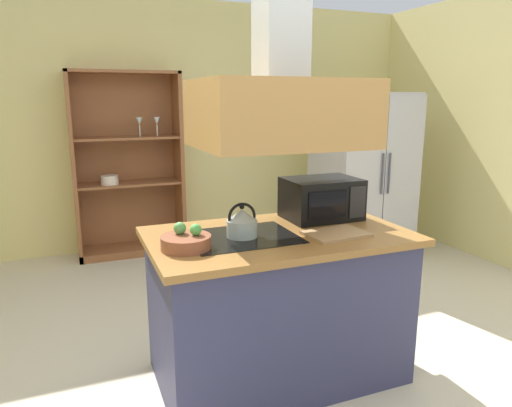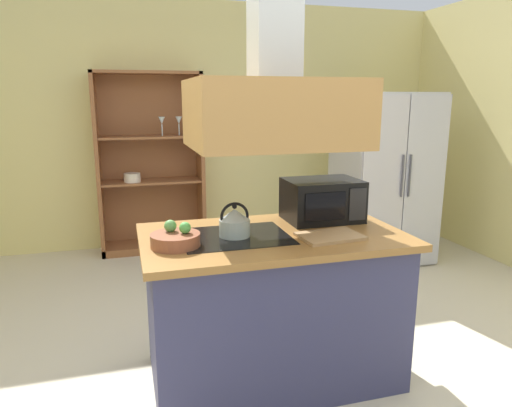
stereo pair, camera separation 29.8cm
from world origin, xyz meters
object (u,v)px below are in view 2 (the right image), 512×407
at_px(refrigerator, 384,178).
at_px(microwave, 322,200).
at_px(kettle, 235,222).
at_px(cutting_board, 330,236).
at_px(dish_cabinet, 151,173).
at_px(fruit_bowl, 176,239).

relative_size(refrigerator, microwave, 3.72).
height_order(kettle, cutting_board, kettle).
height_order(dish_cabinet, cutting_board, dish_cabinet).
xyz_separation_m(refrigerator, kettle, (-1.98, -1.73, 0.13)).
relative_size(kettle, microwave, 0.42).
relative_size(refrigerator, cutting_board, 5.04).
relative_size(cutting_board, fruit_bowl, 1.31).
height_order(dish_cabinet, microwave, dish_cabinet).
distance_m(microwave, fruit_bowl, 1.00).
distance_m(dish_cabinet, kettle, 2.75).
xyz_separation_m(refrigerator, microwave, (-1.36, -1.53, 0.17)).
bearing_deg(microwave, refrigerator, 48.23).
relative_size(cutting_board, microwave, 0.74).
height_order(refrigerator, cutting_board, refrigerator).
bearing_deg(kettle, dish_cabinet, 96.14).
relative_size(dish_cabinet, kettle, 9.93).
bearing_deg(fruit_bowl, kettle, 14.51).
relative_size(refrigerator, fruit_bowl, 6.60).
bearing_deg(dish_cabinet, fruit_bowl, -90.90).
xyz_separation_m(dish_cabinet, microwave, (0.91, -2.53, 0.18)).
bearing_deg(kettle, microwave, 18.30).
height_order(refrigerator, kettle, refrigerator).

